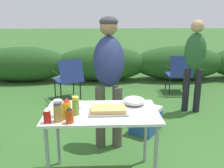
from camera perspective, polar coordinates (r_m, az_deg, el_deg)
name	(u,v)px	position (r m, az deg, el deg)	size (l,w,h in m)	color
shrub_hedge	(102,64)	(6.42, -2.36, 4.69)	(14.40, 0.90, 0.88)	#234C1E
folding_table	(102,119)	(2.47, -2.33, -7.90)	(1.10, 0.64, 0.74)	silver
food_tray	(108,110)	(2.39, -0.88, -6.04)	(0.37, 0.22, 0.06)	#9E9EA3
plate_stack	(74,105)	(2.58, -8.79, -4.82)	(0.22, 0.22, 0.03)	white
mixing_bowl	(134,101)	(2.61, 5.03, -3.83)	(0.23, 0.23, 0.08)	silver
paper_cup_stack	(58,108)	(2.36, -12.20, -5.37)	(0.08, 0.08, 0.15)	white
mustard_bottle	(67,108)	(2.30, -10.27, -5.52)	(0.08, 0.08, 0.19)	yellow
spice_jar	(58,112)	(2.24, -12.23, -6.26)	(0.08, 0.08, 0.18)	#B2893D
mayo_bottle	(68,107)	(2.40, -9.93, -5.21)	(0.06, 0.06, 0.13)	silver
relish_jar	(76,106)	(2.35, -8.31, -4.98)	(0.07, 0.07, 0.18)	olive
hot_sauce_bottle	(70,115)	(2.20, -9.68, -7.06)	(0.07, 0.07, 0.14)	#CC4214
ketchup_bottle	(47,115)	(2.24, -14.63, -6.92)	(0.06, 0.06, 0.14)	red
standing_person_in_navy_coat	(109,68)	(3.09, -0.76, 3.71)	(0.40, 0.51, 1.63)	#4C473D
standing_person_in_dark_puffer	(195,58)	(4.41, 18.37, 5.63)	(0.40, 0.33, 1.57)	black
camp_chair_green_behind_table	(179,72)	(5.51, 15.05, 2.64)	(0.50, 0.61, 0.83)	navy
camp_chair_near_hedge	(69,77)	(4.97, -9.88, 1.58)	(0.68, 0.73, 0.83)	navy
cooler_box	(146,120)	(3.70, 7.78, -8.13)	(0.54, 0.58, 0.34)	#234C93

